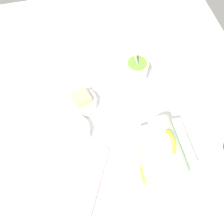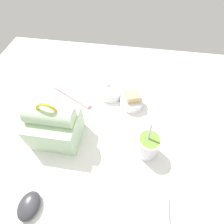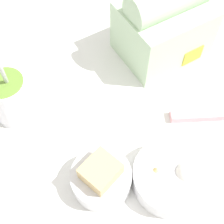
% 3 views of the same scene
% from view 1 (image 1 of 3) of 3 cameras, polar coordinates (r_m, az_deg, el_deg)
% --- Properties ---
extents(desk_surface, '(1.40, 1.10, 0.02)m').
position_cam_1_polar(desk_surface, '(0.98, 0.62, -1.99)').
color(desk_surface, white).
rests_on(desk_surface, ground).
extents(keyboard, '(0.37, 0.13, 0.02)m').
position_cam_1_polar(keyboard, '(1.08, 17.44, 4.18)').
color(keyboard, silver).
rests_on(keyboard, desk_surface).
extents(lunch_bag, '(0.18, 0.15, 0.21)m').
position_cam_1_polar(lunch_bag, '(0.85, 10.58, -8.60)').
color(lunch_bag, '#B7D6AD').
rests_on(lunch_bag, desk_surface).
extents(soup_cup, '(0.08, 0.08, 0.16)m').
position_cam_1_polar(soup_cup, '(1.03, 4.98, 8.29)').
color(soup_cup, silver).
rests_on(soup_cup, desk_surface).
extents(bento_bowl_sandwich, '(0.10, 0.10, 0.07)m').
position_cam_1_polar(bento_bowl_sandwich, '(0.99, -6.13, 2.00)').
color(bento_bowl_sandwich, silver).
rests_on(bento_bowl_sandwich, desk_surface).
extents(bento_bowl_snacks, '(0.13, 0.13, 0.06)m').
position_cam_1_polar(bento_bowl_snacks, '(0.94, -8.48, -4.11)').
color(bento_bowl_snacks, silver).
rests_on(bento_bowl_snacks, desk_surface).
extents(chopstick_case, '(0.20, 0.12, 0.02)m').
position_cam_1_polar(chopstick_case, '(0.89, -3.07, -13.71)').
color(chopstick_case, pink).
rests_on(chopstick_case, desk_surface).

